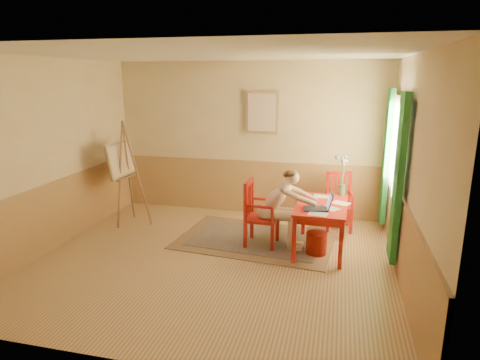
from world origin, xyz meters
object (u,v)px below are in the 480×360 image
(easel, at_px, (123,164))
(laptop, at_px, (320,206))
(table, at_px, (321,210))
(chair_left, at_px, (259,213))
(chair_back, at_px, (339,201))
(figure, at_px, (281,205))

(easel, bearing_deg, laptop, -11.40)
(table, distance_m, laptop, 0.29)
(chair_left, xyz_separation_m, laptop, (0.92, -0.25, 0.26))
(chair_left, relative_size, chair_back, 1.06)
(table, bearing_deg, chair_back, 76.53)
(table, bearing_deg, laptop, -92.21)
(chair_back, bearing_deg, easel, -170.66)
(table, height_order, easel, easel)
(table, xyz_separation_m, easel, (-3.40, 0.43, 0.44))
(table, bearing_deg, figure, -179.57)
(laptop, bearing_deg, chair_left, 164.63)
(chair_back, distance_m, laptop, 1.34)
(chair_left, distance_m, chair_back, 1.56)
(figure, bearing_deg, easel, 171.28)
(chair_left, bearing_deg, easel, 170.11)
(figure, bearing_deg, table, 0.43)
(figure, relative_size, laptop, 2.87)
(chair_left, distance_m, easel, 2.57)
(figure, distance_m, laptop, 0.64)
(table, relative_size, chair_left, 1.20)
(table, xyz_separation_m, laptop, (-0.01, -0.26, 0.14))
(chair_left, xyz_separation_m, figure, (0.33, 0.00, 0.17))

